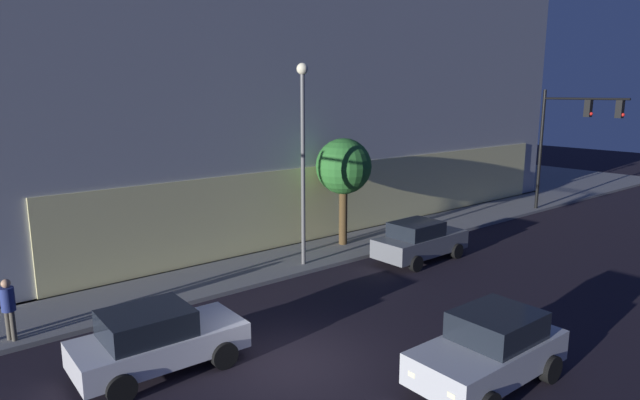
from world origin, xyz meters
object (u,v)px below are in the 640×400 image
Objects in this scene: car_white at (156,339)px; car_grey at (420,241)px; modern_building at (248,58)px; pedestrian_waiting at (8,304)px; car_silver at (490,349)px; street_lamp_sidewalk at (303,140)px; sidewalk_tree at (344,167)px; traffic_light_far_corner at (571,127)px.

car_white is 12.19m from car_grey.
modern_building reaches higher than pedestrian_waiting.
modern_building is 18.93× the size of pedestrian_waiting.
pedestrian_waiting is (-15.99, -13.08, -7.71)m from modern_building.
car_white is 1.01× the size of car_silver.
street_lamp_sidewalk is 1.64× the size of sidewalk_tree.
modern_building is 23.09m from car_white.
traffic_light_far_corner reaches higher than sidewalk_tree.
car_grey is at bearing -28.15° from street_lamp_sidewalk.
car_grey is at bearing -178.79° from traffic_light_far_corner.
street_lamp_sidewalk reaches higher than pedestrian_waiting.
car_white is at bearing -152.15° from street_lamp_sidewalk.
modern_building reaches higher than car_grey.
car_white is (2.53, -3.86, -0.35)m from pedestrian_waiting.
pedestrian_waiting is 0.42× the size of car_white.
sidewalk_tree reaches higher than car_silver.
sidewalk_tree reaches higher than car_grey.
car_white is (-24.70, -2.09, -4.10)m from traffic_light_far_corner.
pedestrian_waiting is 14.73m from car_grey.
traffic_light_far_corner is 20.75m from car_silver.
sidewalk_tree is at bearing 5.93° from pedestrian_waiting.
sidewalk_tree is 1.15× the size of car_silver.
car_grey is (6.20, 7.41, -0.04)m from car_silver.
traffic_light_far_corner is 0.88× the size of street_lamp_sidewalk.
modern_building is 7.76× the size of car_grey.
modern_building reaches higher than car_white.
car_white is at bearing -175.16° from traffic_light_far_corner.
traffic_light_far_corner is 1.63× the size of car_white.
traffic_light_far_corner is 17.04m from street_lamp_sidewalk.
pedestrian_waiting is at bearing -178.63° from street_lamp_sidewalk.
pedestrian_waiting is (-27.23, 1.77, -3.75)m from traffic_light_far_corner.
car_grey is at bearing 8.60° from car_white.
street_lamp_sidewalk is (-5.68, -12.83, -3.86)m from modern_building.
car_white is at bearing -171.40° from car_grey.
car_silver is (-7.60, -22.53, -8.02)m from modern_building.
pedestrian_waiting is at bearing -140.72° from modern_building.
sidewalk_tree is 4.57m from car_grey.
pedestrian_waiting is 0.41× the size of car_grey.
street_lamp_sidewalk is at bearing 151.85° from car_grey.
pedestrian_waiting is at bearing 172.03° from car_grey.
street_lamp_sidewalk is 4.42× the size of pedestrian_waiting.
car_grey is (-12.64, -0.27, -4.11)m from traffic_light_far_corner.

